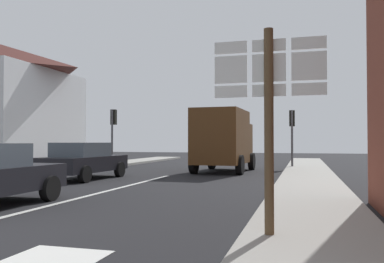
{
  "coord_description": "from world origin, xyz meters",
  "views": [
    {
      "loc": [
        5.78,
        -5.06,
        1.51
      ],
      "look_at": [
        1.75,
        9.68,
        1.89
      ],
      "focal_mm": 38.25,
      "sensor_mm": 36.0,
      "label": 1
    }
  ],
  "objects_px": {
    "delivery_truck": "(224,139)",
    "route_sign_post": "(269,109)",
    "traffic_light_far_left": "(113,124)",
    "traffic_light_far_right": "(292,125)",
    "sedan_far": "(83,160)"
  },
  "relations": [
    {
      "from": "route_sign_post",
      "to": "traffic_light_far_left",
      "type": "distance_m",
      "value": 19.15
    },
    {
      "from": "traffic_light_far_right",
      "to": "traffic_light_far_left",
      "type": "distance_m",
      "value": 10.42
    },
    {
      "from": "delivery_truck",
      "to": "route_sign_post",
      "type": "relative_size",
      "value": 1.59
    },
    {
      "from": "route_sign_post",
      "to": "traffic_light_far_right",
      "type": "relative_size",
      "value": 0.98
    },
    {
      "from": "delivery_truck",
      "to": "traffic_light_far_left",
      "type": "height_order",
      "value": "traffic_light_far_left"
    },
    {
      "from": "sedan_far",
      "to": "traffic_light_far_left",
      "type": "bearing_deg",
      "value": 107.75
    },
    {
      "from": "delivery_truck",
      "to": "route_sign_post",
      "type": "height_order",
      "value": "route_sign_post"
    },
    {
      "from": "route_sign_post",
      "to": "traffic_light_far_left",
      "type": "height_order",
      "value": "traffic_light_far_left"
    },
    {
      "from": "sedan_far",
      "to": "route_sign_post",
      "type": "relative_size",
      "value": 1.33
    },
    {
      "from": "route_sign_post",
      "to": "traffic_light_far_left",
      "type": "bearing_deg",
      "value": 123.06
    },
    {
      "from": "traffic_light_far_right",
      "to": "traffic_light_far_left",
      "type": "relative_size",
      "value": 0.96
    },
    {
      "from": "traffic_light_far_right",
      "to": "traffic_light_far_left",
      "type": "xyz_separation_m",
      "value": [
        -10.32,
        -1.37,
        0.11
      ]
    },
    {
      "from": "sedan_far",
      "to": "traffic_light_far_right",
      "type": "relative_size",
      "value": 1.3
    },
    {
      "from": "traffic_light_far_right",
      "to": "traffic_light_far_left",
      "type": "bearing_deg",
      "value": -172.43
    },
    {
      "from": "delivery_truck",
      "to": "traffic_light_far_left",
      "type": "bearing_deg",
      "value": 163.11
    }
  ]
}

